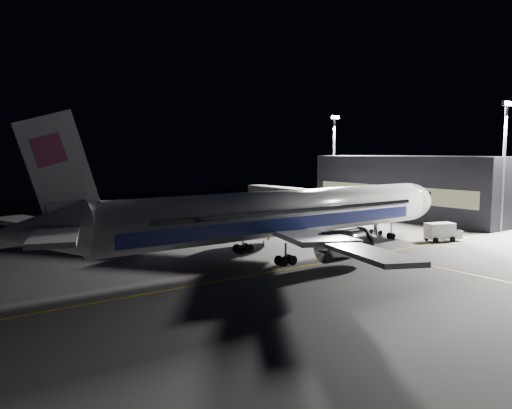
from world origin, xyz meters
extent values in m
plane|color=#4C4C4F|center=(0.00, 0.00, 0.00)|extent=(200.00, 200.00, 0.00)
cube|color=gold|center=(10.00, 0.00, 0.01)|extent=(0.25, 80.00, 0.01)
cube|color=gold|center=(0.00, -6.00, 0.01)|extent=(70.00, 0.25, 0.01)
cube|color=gold|center=(22.00, 10.00, 0.01)|extent=(0.25, 40.00, 0.01)
cylinder|color=silver|center=(0.00, 0.00, 5.30)|extent=(48.00, 5.60, 5.60)
ellipsoid|color=silver|center=(24.00, 0.00, 5.30)|extent=(8.96, 5.60, 5.60)
cube|color=black|center=(26.30, 0.00, 6.30)|extent=(2.20, 3.40, 0.90)
cone|color=silver|center=(-28.50, 0.00, 5.60)|extent=(9.00, 5.49, 5.49)
cube|color=navy|center=(-1.00, 2.78, 4.40)|extent=(42.24, 0.25, 1.50)
cube|color=navy|center=(-1.00, -2.78, 4.40)|extent=(42.24, 0.25, 1.50)
cube|color=silver|center=(-2.50, 8.00, 3.70)|extent=(11.36, 15.23, 1.53)
cube|color=silver|center=(-2.50, -8.00, 3.70)|extent=(11.36, 15.23, 1.53)
cube|color=silver|center=(-7.50, 20.50, 4.57)|extent=(8.57, 13.22, 1.31)
cube|color=silver|center=(-7.50, -20.50, 4.57)|extent=(8.57, 13.22, 1.31)
cube|color=silver|center=(-28.00, 5.20, 5.90)|extent=(6.20, 9.67, 0.45)
cube|color=silver|center=(-28.00, -5.20, 5.90)|extent=(6.20, 9.67, 0.45)
cube|color=white|center=(-26.20, 0.00, 11.50)|extent=(7.53, 0.40, 10.28)
cube|color=#C4438E|center=(-27.00, 0.00, 12.90)|extent=(3.22, 0.55, 3.22)
cylinder|color=#B7B7BF|center=(1.20, 9.00, 2.55)|extent=(5.60, 3.40, 3.40)
cylinder|color=#B7B7BF|center=(1.20, -9.00, 2.55)|extent=(5.60, 3.40, 3.40)
cylinder|color=#9999A0|center=(20.50, 0.00, 1.25)|extent=(0.26, 0.26, 2.50)
cylinder|color=black|center=(20.50, 0.00, 0.45)|extent=(0.90, 0.70, 0.90)
cylinder|color=#9999A0|center=(-3.00, 4.30, 1.25)|extent=(0.26, 0.26, 2.50)
cylinder|color=#9999A0|center=(-3.00, -4.30, 1.25)|extent=(0.26, 0.26, 2.50)
cylinder|color=black|center=(-3.00, 4.30, 0.55)|extent=(1.10, 1.60, 1.10)
cylinder|color=black|center=(-3.00, -4.30, 0.55)|extent=(1.10, 1.60, 1.10)
cube|color=black|center=(46.00, 14.00, 6.00)|extent=(18.00, 40.00, 12.00)
cube|color=brown|center=(36.95, 14.00, 5.00)|extent=(0.15, 36.00, 3.00)
cube|color=#B2B2B7|center=(22.00, 20.05, 4.60)|extent=(3.00, 33.90, 2.80)
cube|color=#B2B2B7|center=(22.00, 4.20, 4.60)|extent=(3.60, 3.20, 3.40)
cylinder|color=#9999A0|center=(22.00, 4.20, 1.55)|extent=(0.70, 0.70, 3.10)
cylinder|color=black|center=(22.00, 3.30, 0.35)|extent=(0.70, 0.30, 0.70)
cylinder|color=black|center=(22.00, 5.10, 0.35)|extent=(0.70, 0.30, 0.70)
cylinder|color=#59595E|center=(40.00, 32.00, 10.00)|extent=(0.44, 0.44, 20.00)
cube|color=#59595E|center=(40.00, 32.00, 20.30)|extent=(2.40, 0.50, 0.80)
cube|color=white|center=(40.00, 31.65, 20.30)|extent=(2.20, 0.15, 0.60)
cylinder|color=#59595E|center=(40.00, -6.00, 10.00)|extent=(0.44, 0.44, 20.00)
cube|color=#59595E|center=(40.00, -6.00, 20.30)|extent=(2.40, 0.50, 0.80)
cube|color=white|center=(40.00, -6.35, 20.30)|extent=(2.20, 0.15, 0.60)
cube|color=silver|center=(24.44, -5.44, 1.55)|extent=(4.45, 3.21, 2.21)
cube|color=silver|center=(26.71, -6.23, 0.95)|extent=(2.14, 2.33, 1.20)
cube|color=black|center=(26.71, -6.23, 1.45)|extent=(1.70, 2.01, 0.50)
cylinder|color=black|center=(26.11, -4.91, 0.40)|extent=(0.84, 0.50, 0.80)
cylinder|color=black|center=(25.42, -6.89, 0.40)|extent=(0.84, 0.50, 0.80)
cylinder|color=black|center=(23.46, -3.98, 0.40)|extent=(0.84, 0.50, 0.80)
cylinder|color=black|center=(22.77, -5.97, 0.40)|extent=(0.84, 0.50, 0.80)
cube|color=black|center=(-6.39, 21.86, 0.67)|extent=(2.32, 1.66, 0.98)
cube|color=black|center=(-6.39, 21.86, 1.29)|extent=(1.02, 1.02, 0.53)
sphere|color=#FFF2CC|center=(-6.94, 21.25, 0.67)|extent=(0.23, 0.23, 0.23)
sphere|color=#FFF2CC|center=(-6.06, 21.11, 0.67)|extent=(0.23, 0.23, 0.23)
cylinder|color=black|center=(-5.47, 22.48, 0.27)|extent=(0.56, 0.28, 0.53)
cylinder|color=black|center=(-5.71, 20.99, 0.27)|extent=(0.56, 0.28, 0.53)
cylinder|color=black|center=(-7.06, 22.74, 0.27)|extent=(0.56, 0.28, 0.53)
cylinder|color=black|center=(-7.30, 21.24, 0.27)|extent=(0.56, 0.28, 0.53)
cone|color=#F85C0A|center=(5.88, 10.57, 0.34)|extent=(0.45, 0.45, 0.68)
cone|color=#F85C0A|center=(2.90, 7.87, 0.26)|extent=(0.35, 0.35, 0.52)
cone|color=#F85C0A|center=(-3.69, 13.20, 0.32)|extent=(0.43, 0.43, 0.64)
camera|label=1|loc=(-38.07, -47.38, 12.73)|focal=35.00mm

